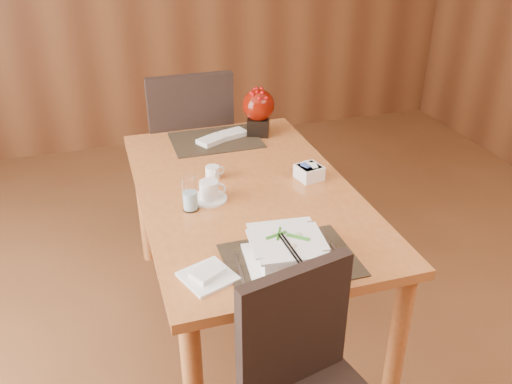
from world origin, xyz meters
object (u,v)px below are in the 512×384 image
object	(u,v)px
coffee_cup	(209,192)
berry_decor	(258,109)
bread_plate	(208,277)
creamer_jug	(213,173)
far_chair	(189,146)
dining_table	(246,208)
sugar_caddy	(309,172)
soup_setting	(287,252)
water_glass	(190,193)

from	to	relation	value
coffee_cup	berry_decor	distance (m)	0.74
bread_plate	coffee_cup	bearing A→B (deg)	76.43
coffee_cup	creamer_jug	bearing A→B (deg)	72.52
far_chair	dining_table	bearing A→B (deg)	94.77
coffee_cup	sugar_caddy	xyz separation A→B (m)	(0.47, 0.06, -0.01)
coffee_cup	berry_decor	size ratio (longest dim) A/B	0.61
coffee_cup	bread_plate	distance (m)	0.53
berry_decor	far_chair	distance (m)	0.55
dining_table	coffee_cup	world-z (taller)	coffee_cup
berry_decor	sugar_caddy	bearing A→B (deg)	-83.72
coffee_cup	berry_decor	xyz separation A→B (m)	(0.41, 0.61, 0.10)
sugar_caddy	bread_plate	bearing A→B (deg)	-136.23
soup_setting	berry_decor	distance (m)	1.17
berry_decor	bread_plate	xyz separation A→B (m)	(-0.53, -1.13, -0.13)
coffee_cup	far_chair	xyz separation A→B (m)	(0.09, 0.94, -0.20)
soup_setting	sugar_caddy	size ratio (longest dim) A/B	2.83
soup_setting	berry_decor	xyz separation A→B (m)	(0.26, 1.14, 0.09)
bread_plate	creamer_jug	bearing A→B (deg)	75.38
coffee_cup	water_glass	world-z (taller)	water_glass
creamer_jug	far_chair	world-z (taller)	far_chair
dining_table	water_glass	size ratio (longest dim) A/B	10.13
creamer_jug	berry_decor	world-z (taller)	berry_decor
creamer_jug	soup_setting	bearing A→B (deg)	-91.96
coffee_cup	creamer_jug	xyz separation A→B (m)	(0.06, 0.18, -0.01)
creamer_jug	berry_decor	distance (m)	0.56
water_glass	far_chair	xyz separation A→B (m)	(0.18, 1.00, -0.24)
dining_table	coffee_cup	bearing A→B (deg)	-164.93
coffee_cup	bread_plate	size ratio (longest dim) A/B	0.94
sugar_caddy	creamer_jug	bearing A→B (deg)	162.61
dining_table	far_chair	distance (m)	0.90
dining_table	creamer_jug	distance (m)	0.22
creamer_jug	berry_decor	xyz separation A→B (m)	(0.35, 0.43, 0.11)
coffee_cup	water_glass	distance (m)	0.11
sugar_caddy	far_chair	size ratio (longest dim) A/B	0.10
bread_plate	berry_decor	bearing A→B (deg)	64.71
coffee_cup	bread_plate	xyz separation A→B (m)	(-0.12, -0.51, -0.03)
berry_decor	bread_plate	bearing A→B (deg)	-115.29
coffee_cup	water_glass	bearing A→B (deg)	-147.85
soup_setting	dining_table	bearing A→B (deg)	93.48
soup_setting	sugar_caddy	world-z (taller)	soup_setting
far_chair	berry_decor	bearing A→B (deg)	133.60
sugar_caddy	water_glass	bearing A→B (deg)	-168.71
water_glass	far_chair	size ratio (longest dim) A/B	0.14
water_glass	creamer_jug	xyz separation A→B (m)	(0.15, 0.24, -0.04)
coffee_cup	berry_decor	bearing A→B (deg)	56.35
dining_table	bread_plate	size ratio (longest dim) A/B	9.43
soup_setting	water_glass	size ratio (longest dim) A/B	1.98
soup_setting	coffee_cup	world-z (taller)	soup_setting
water_glass	far_chair	world-z (taller)	far_chair
creamer_jug	berry_decor	size ratio (longest dim) A/B	0.33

